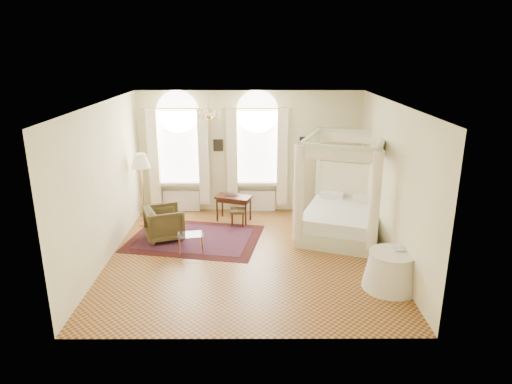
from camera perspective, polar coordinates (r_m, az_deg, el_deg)
ground at (r=10.10m, az=-0.92°, el=-7.96°), size 6.00×6.00×0.00m
room_walls at (r=9.42m, az=-0.98°, el=2.98°), size 6.00×6.00×6.00m
window_left at (r=12.49m, az=-9.56°, el=4.06°), size 1.62×0.27×3.29m
window_right at (r=12.32m, az=0.14°, el=4.12°), size 1.62×0.27×3.29m
chandelier at (r=10.47m, az=-5.92°, el=9.54°), size 0.51×0.45×0.50m
wall_pictures at (r=12.33m, az=-0.39°, el=6.05°), size 2.54×0.03×0.39m
canopy_bed at (r=11.11m, az=10.67°, el=-2.75°), size 2.45×2.70×2.43m
nightstand at (r=12.32m, az=11.87°, el=-1.93°), size 0.47×0.43×0.64m
nightstand_lamp at (r=12.18m, az=12.35°, el=0.81°), size 0.29×0.29×0.43m
writing_desk at (r=11.89m, az=-2.82°, el=-0.96°), size 1.01×0.74×0.68m
laptop at (r=11.93m, az=-3.13°, el=-0.34°), size 0.34×0.23×0.03m
stool at (r=11.65m, az=-2.33°, el=-2.52°), size 0.37×0.37×0.43m
armchair at (r=11.03m, az=-11.40°, el=-3.83°), size 1.10×1.09×0.79m
coffee_table at (r=10.29m, az=-8.21°, el=-5.47°), size 0.65×0.51×0.40m
floor_lamp at (r=11.68m, az=-14.23°, el=3.36°), size 0.48×0.48×1.87m
oriental_rug at (r=11.05m, az=-7.63°, el=-5.75°), size 3.37×2.69×0.01m
side_table at (r=9.07m, az=16.52°, el=-9.37°), size 1.05×1.05×0.72m
book at (r=9.06m, az=16.79°, el=-6.77°), size 0.21×0.27×0.02m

